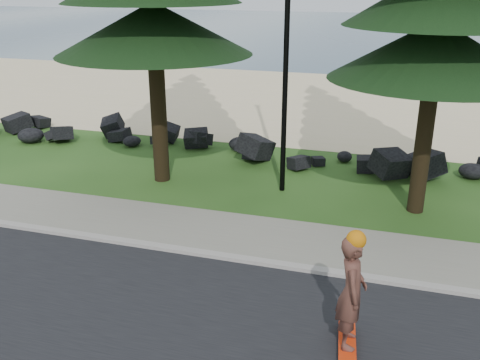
% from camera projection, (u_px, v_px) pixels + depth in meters
% --- Properties ---
extents(ground, '(160.00, 160.00, 0.00)m').
position_uv_depth(ground, '(251.00, 242.00, 11.86)').
color(ground, '#224615').
rests_on(ground, ground).
extents(kerb, '(160.00, 0.20, 0.10)m').
position_uv_depth(kerb, '(239.00, 259.00, 11.03)').
color(kerb, '#A49C93').
rests_on(kerb, ground).
extents(sidewalk, '(160.00, 2.00, 0.08)m').
position_uv_depth(sidewalk, '(253.00, 236.00, 12.02)').
color(sidewalk, gray).
rests_on(sidewalk, ground).
extents(beach_sand, '(160.00, 15.00, 0.01)m').
position_uv_depth(beach_sand, '(334.00, 102.00, 24.83)').
color(beach_sand, beige).
rests_on(beach_sand, ground).
extents(ocean, '(160.00, 58.00, 0.01)m').
position_uv_depth(ocean, '(378.00, 30.00, 57.48)').
color(ocean, '#365468').
rests_on(ocean, ground).
extents(seawall_boulders, '(60.00, 2.40, 1.10)m').
position_uv_depth(seawall_boulders, '(298.00, 163.00, 16.87)').
color(seawall_boulders, black).
rests_on(seawall_boulders, ground).
extents(lamp_post, '(0.25, 0.14, 8.14)m').
position_uv_depth(lamp_post, '(287.00, 35.00, 13.24)').
color(lamp_post, black).
rests_on(lamp_post, ground).
extents(skateboarder, '(0.52, 1.13, 2.06)m').
position_uv_depth(skateboarder, '(352.00, 293.00, 8.09)').
color(skateboarder, red).
rests_on(skateboarder, ground).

